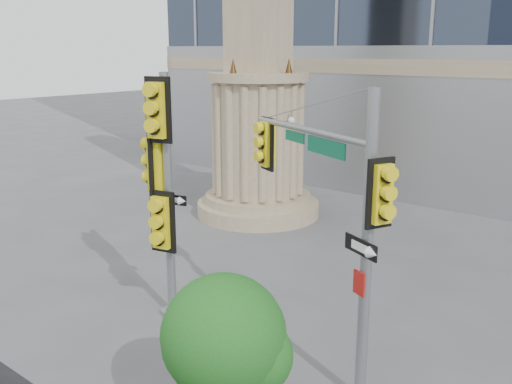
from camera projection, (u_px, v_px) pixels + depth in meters
The scene contains 5 objects.
ground at pixel (202, 381), 10.39m from camera, with size 120.00×120.00×0.00m, color #545456.
monument at pixel (258, 60), 19.48m from camera, with size 4.40×4.40×16.60m.
main_signal_pole at pixel (334, 202), 9.89m from camera, with size 3.88×2.00×5.33m.
secondary_signal_pole at pixel (162, 179), 12.14m from camera, with size 1.00×0.72×5.43m.
street_tree at pixel (226, 342), 8.02m from camera, with size 1.83×1.79×2.85m.
Camera 1 is at (6.62, -6.51, 5.89)m, focal length 40.00 mm.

